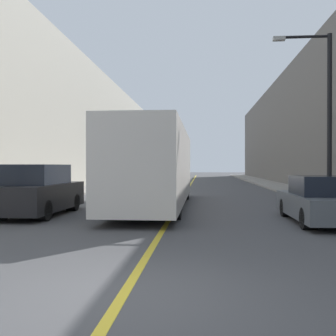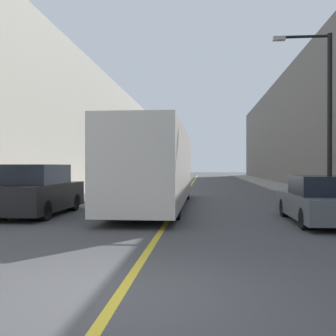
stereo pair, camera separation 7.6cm
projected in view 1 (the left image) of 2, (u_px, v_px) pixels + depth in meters
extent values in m
plane|color=#474749|center=(122.00, 296.00, 5.37)|extent=(200.00, 200.00, 0.00)
cube|color=gray|center=(109.00, 184.00, 35.90)|extent=(2.65, 72.00, 0.13)
cube|color=gray|center=(274.00, 185.00, 34.61)|extent=(2.65, 72.00, 0.13)
cube|color=#B7B2A3|center=(74.00, 125.00, 36.15)|extent=(4.00, 72.00, 11.13)
cube|color=#66605B|center=(313.00, 125.00, 34.29)|extent=(4.00, 72.00, 10.73)
cube|color=gold|center=(190.00, 185.00, 35.26)|extent=(0.16, 72.00, 0.01)
cube|color=silver|center=(157.00, 165.00, 16.96)|extent=(2.51, 12.46, 3.02)
cube|color=black|center=(131.00, 146.00, 10.78)|extent=(2.13, 0.04, 1.36)
cylinder|color=black|center=(115.00, 204.00, 13.21)|extent=(0.55, 0.97, 0.97)
cylinder|color=black|center=(173.00, 205.00, 13.04)|extent=(0.55, 0.97, 0.97)
cylinder|color=black|center=(147.00, 190.00, 20.90)|extent=(0.55, 0.97, 0.97)
cylinder|color=black|center=(184.00, 190.00, 20.73)|extent=(0.55, 0.97, 0.97)
cube|color=black|center=(39.00, 197.00, 14.17)|extent=(1.85, 4.67, 0.93)
cube|color=black|center=(37.00, 174.00, 13.94)|extent=(1.63, 2.57, 0.70)
cube|color=black|center=(8.00, 197.00, 11.88)|extent=(1.57, 0.04, 0.42)
cylinder|color=black|center=(0.00, 210.00, 12.80)|extent=(0.41, 0.68, 0.68)
cylinder|color=black|center=(43.00, 210.00, 12.67)|extent=(0.41, 0.68, 0.68)
cylinder|color=black|center=(37.00, 202.00, 15.68)|extent=(0.41, 0.68, 0.68)
cylinder|color=black|center=(72.00, 202.00, 15.55)|extent=(0.41, 0.68, 0.68)
cube|color=#51565B|center=(321.00, 206.00, 12.31)|extent=(1.86, 4.56, 0.70)
cube|color=black|center=(323.00, 185.00, 12.08)|extent=(1.64, 2.05, 0.59)
cylinder|color=black|center=(309.00, 219.00, 10.96)|extent=(0.41, 0.62, 0.62)
cylinder|color=black|center=(287.00, 208.00, 13.78)|extent=(0.41, 0.62, 0.62)
cylinder|color=black|center=(330.00, 208.00, 13.65)|extent=(0.41, 0.62, 0.62)
cylinder|color=black|center=(329.00, 120.00, 16.36)|extent=(0.20, 0.20, 7.16)
cylinder|color=black|center=(304.00, 37.00, 16.43)|extent=(2.07, 0.12, 0.12)
cube|color=#999993|center=(279.00, 39.00, 16.52)|extent=(0.50, 0.24, 0.16)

